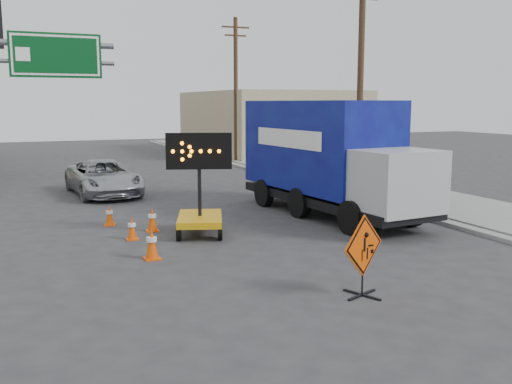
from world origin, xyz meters
TOP-DOWN VIEW (x-y plane):
  - ground at (0.00, 0.00)m, footprint 100.00×100.00m
  - curb_right at (7.20, 15.00)m, footprint 0.40×60.00m
  - sidewalk_right at (9.50, 15.00)m, footprint 4.00×60.00m
  - building_right_far at (13.00, 30.00)m, footprint 10.00×14.00m
  - highway_gantry at (-4.43, 17.96)m, footprint 6.18×0.38m
  - utility_pole_near at (8.00, 10.00)m, footprint 1.80×0.26m
  - utility_pole_far at (8.00, 24.00)m, footprint 1.80×0.26m
  - construction_sign at (1.01, -0.86)m, footprint 1.16×0.83m
  - arrow_board at (-0.31, 5.49)m, footprint 1.85×2.36m
  - pickup_truck at (-1.78, 13.95)m, footprint 2.80×5.35m
  - box_truck at (4.62, 6.61)m, footprint 3.13×8.29m
  - cone_a at (-2.20, 3.44)m, footprint 0.42×0.42m
  - cone_b at (-2.25, 5.64)m, footprint 0.34×0.34m
  - cone_c at (-1.49, 6.46)m, footprint 0.38×0.38m
  - cone_d at (-2.53, 7.78)m, footprint 0.41×0.41m

SIDE VIEW (x-z plane):
  - ground at x=0.00m, z-range 0.00..0.00m
  - curb_right at x=7.20m, z-range 0.00..0.12m
  - sidewalk_right at x=9.50m, z-range 0.00..0.15m
  - cone_b at x=-2.25m, z-range 0.00..0.66m
  - cone_d at x=-2.53m, z-range 0.00..0.66m
  - cone_c at x=-1.49m, z-range 0.00..0.73m
  - cone_a at x=-2.20m, z-range 0.00..0.78m
  - arrow_board at x=-0.31m, z-range -0.81..2.13m
  - pickup_truck at x=-1.78m, z-range 0.00..1.44m
  - construction_sign at x=1.01m, z-range 0.05..1.69m
  - box_truck at x=4.62m, z-range -0.18..3.67m
  - building_right_far at x=13.00m, z-range 0.00..4.60m
  - utility_pole_near at x=8.00m, z-range 0.18..9.18m
  - utility_pole_far at x=8.00m, z-range 0.18..9.18m
  - highway_gantry at x=-4.43m, z-range 1.62..8.52m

